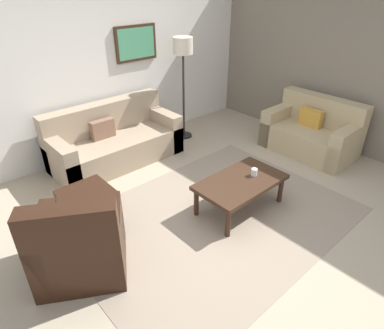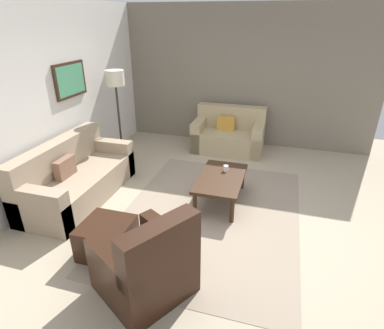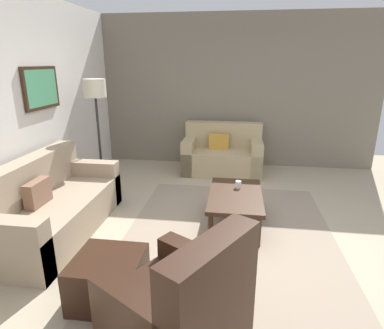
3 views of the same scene
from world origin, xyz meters
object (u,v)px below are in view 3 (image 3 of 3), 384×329
object	(u,v)px
couch_main	(48,209)
coffee_table	(235,198)
couch_loveseat	(222,155)
ottoman	(109,279)
lamp_standing	(96,100)
armchair_leather	(183,314)
framed_artwork	(41,88)
cup	(238,184)

from	to	relation	value
couch_main	coffee_table	xyz separation A→B (m)	(0.49, -2.17, 0.06)
couch_loveseat	coffee_table	world-z (taller)	couch_loveseat
ottoman	lamp_standing	xyz separation A→B (m)	(2.38, 1.06, 1.21)
armchair_leather	lamp_standing	world-z (taller)	lamp_standing
armchair_leather	framed_artwork	bearing A→B (deg)	44.91
armchair_leather	couch_main	bearing A→B (deg)	52.18
coffee_table	lamp_standing	size ratio (longest dim) A/B	0.64
couch_main	lamp_standing	size ratio (longest dim) A/B	1.15
couch_main	couch_loveseat	xyz separation A→B (m)	(2.58, -1.91, 0.00)
couch_main	coffee_table	world-z (taller)	couch_main
couch_main	coffee_table	distance (m)	2.23
armchair_leather	coffee_table	bearing A→B (deg)	-9.55
cup	framed_artwork	xyz separation A→B (m)	(0.12, 2.60, 1.16)
lamp_standing	framed_artwork	size ratio (longest dim) A/B	2.31
couch_loveseat	armchair_leather	xyz separation A→B (m)	(-4.02, 0.06, 0.00)
coffee_table	lamp_standing	bearing A→B (deg)	66.95
couch_loveseat	coffee_table	distance (m)	2.11
couch_main	armchair_leather	distance (m)	2.34
coffee_table	cup	world-z (taller)	cup
armchair_leather	cup	xyz separation A→B (m)	(2.13, -0.35, 0.15)
couch_main	couch_loveseat	size ratio (longest dim) A/B	1.40
couch_main	cup	size ratio (longest dim) A/B	21.47
coffee_table	cup	xyz separation A→B (m)	(0.21, -0.03, 0.10)
couch_loveseat	coffee_table	xyz separation A→B (m)	(-2.09, -0.26, 0.06)
ottoman	coffee_table	xyz separation A→B (m)	(1.50, -1.03, 0.16)
ottoman	framed_artwork	xyz separation A→B (m)	(1.83, 1.54, 1.42)
cup	lamp_standing	size ratio (longest dim) A/B	0.05
armchair_leather	ottoman	distance (m)	0.83
couch_loveseat	armchair_leather	bearing A→B (deg)	179.11
couch_main	ottoman	size ratio (longest dim) A/B	3.51
armchair_leather	lamp_standing	bearing A→B (deg)	32.10
ottoman	coffee_table	bearing A→B (deg)	-34.61
armchair_leather	coffee_table	xyz separation A→B (m)	(1.92, -0.32, 0.05)
couch_loveseat	framed_artwork	bearing A→B (deg)	127.36
cup	framed_artwork	size ratio (longest dim) A/B	0.12
coffee_table	couch_loveseat	bearing A→B (deg)	7.12
coffee_table	cup	distance (m)	0.23
coffee_table	lamp_standing	distance (m)	2.50
ottoman	cup	distance (m)	2.02
framed_artwork	couch_main	bearing A→B (deg)	-154.06
ottoman	cup	world-z (taller)	cup
couch_loveseat	ottoman	size ratio (longest dim) A/B	2.51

